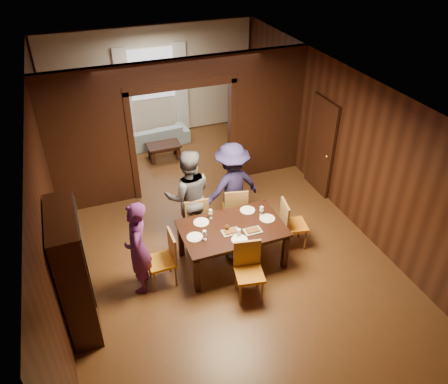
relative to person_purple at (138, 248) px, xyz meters
name	(u,v)px	position (x,y,z in m)	size (l,w,h in m)	color
floor	(209,227)	(1.56, 1.10, -0.83)	(9.00, 9.00, 0.00)	#563518
ceiling	(206,86)	(1.56, 1.10, 2.07)	(5.50, 9.00, 0.02)	silver
room_walls	(179,120)	(1.56, 2.98, 0.68)	(5.52, 9.01, 2.90)	black
person_purple	(138,248)	(0.00, 0.00, 0.00)	(0.60, 0.40, 1.66)	#561F5C
person_grey	(189,196)	(1.14, 0.99, 0.09)	(0.89, 0.69, 1.83)	#4D4D54
person_navy	(232,187)	(2.00, 1.02, 0.07)	(1.16, 0.67, 1.79)	#1E183E
sofa	(154,135)	(1.35, 4.95, -0.57)	(1.80, 0.70, 0.53)	#9AB4CA
serving_bowl	(234,220)	(1.70, 0.16, -0.03)	(0.33, 0.33, 0.08)	black
dining_table	(232,244)	(1.62, 0.04, -0.45)	(1.76, 1.09, 0.76)	black
coffee_table	(164,152)	(1.41, 4.10, -0.63)	(0.80, 0.50, 0.40)	black
chair_left	(161,260)	(0.35, -0.02, -0.34)	(0.44, 0.44, 0.97)	orange
chair_right	(294,224)	(2.85, 0.06, -0.34)	(0.44, 0.44, 0.97)	orange
chair_far_l	(195,216)	(1.22, 0.92, -0.34)	(0.44, 0.44, 0.97)	orange
chair_far_r	(235,207)	(2.02, 0.92, -0.34)	(0.44, 0.44, 0.97)	orange
chair_near	(249,273)	(1.58, -0.81, -0.34)	(0.44, 0.44, 0.97)	#C46D12
hutch	(74,272)	(-0.97, -0.40, 0.17)	(0.40, 1.20, 2.00)	black
door_right	(321,146)	(4.26, 1.60, 0.22)	(0.06, 0.90, 2.10)	black
window_far	(151,74)	(1.56, 5.54, 0.87)	(1.20, 0.03, 1.30)	silver
curtain_left	(125,95)	(0.81, 5.50, 0.42)	(0.35, 0.06, 2.40)	white
curtain_right	(181,88)	(2.31, 5.50, 0.42)	(0.35, 0.06, 2.40)	white
plate_left	(195,237)	(0.94, 0.01, -0.06)	(0.27, 0.27, 0.01)	white
plate_far_l	(201,222)	(1.17, 0.35, -0.06)	(0.27, 0.27, 0.01)	white
plate_far_r	(248,210)	(2.06, 0.40, -0.06)	(0.27, 0.27, 0.01)	silver
plate_right	(267,218)	(2.28, 0.05, -0.06)	(0.27, 0.27, 0.01)	silver
plate_near	(239,240)	(1.61, -0.31, -0.06)	(0.27, 0.27, 0.01)	white
platter_a	(231,232)	(1.55, -0.08, -0.05)	(0.30, 0.20, 0.04)	gray
platter_b	(253,230)	(1.91, -0.18, -0.05)	(0.30, 0.20, 0.04)	gray
wineglass_left	(205,235)	(1.08, -0.09, 0.02)	(0.08, 0.08, 0.18)	white
wineglass_far	(211,214)	(1.36, 0.42, 0.02)	(0.08, 0.08, 0.18)	white
wineglass_right	(262,211)	(2.23, 0.18, 0.02)	(0.08, 0.08, 0.18)	silver
tumbler	(239,233)	(1.63, -0.21, 0.00)	(0.07, 0.07, 0.14)	silver
condiment_jar	(227,228)	(1.51, 0.00, -0.01)	(0.08, 0.08, 0.11)	#492911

